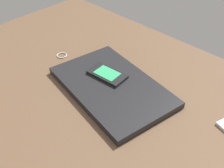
{
  "coord_description": "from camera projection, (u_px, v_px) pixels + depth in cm",
  "views": [
    {
      "loc": [
        44.58,
        -41.95,
        55.55
      ],
      "look_at": [
        0.98,
        2.53,
        5.0
      ],
      "focal_mm": 44.89,
      "sensor_mm": 36.0,
      "label": 1
    }
  ],
  "objects": [
    {
      "name": "cell_phone_on_laptop",
      "position": [
        107.0,
        74.0,
        0.83
      ],
      "size": [
        11.93,
        7.26,
        1.05
      ],
      "color": "black",
      "rests_on": "laptop_closed"
    },
    {
      "name": "key_ring",
      "position": [
        62.0,
        55.0,
        0.95
      ],
      "size": [
        3.55,
        3.55,
        0.36
      ],
      "primitive_type": "torus",
      "color": "silver",
      "rests_on": "desk_surface"
    },
    {
      "name": "laptop_closed",
      "position": [
        112.0,
        87.0,
        0.81
      ],
      "size": [
        38.79,
        28.05,
        1.98
      ],
      "primitive_type": "cube",
      "rotation": [
        0.0,
        0.0,
        -0.17
      ],
      "color": "black",
      "rests_on": "desk_surface"
    },
    {
      "name": "desk_surface",
      "position": [
        104.0,
        96.0,
        0.82
      ],
      "size": [
        120.0,
        80.0,
        3.0
      ],
      "primitive_type": "cube",
      "color": "brown",
      "rests_on": "ground"
    }
  ]
}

